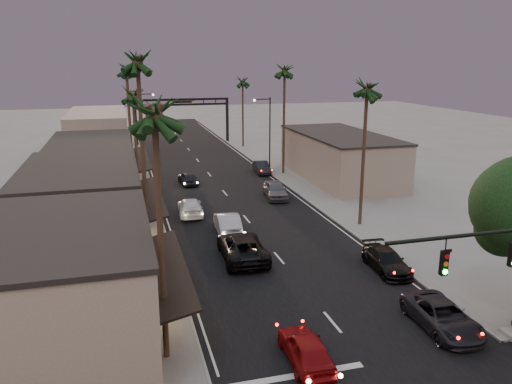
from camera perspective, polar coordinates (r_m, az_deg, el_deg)
ground at (r=53.97m, az=-4.23°, el=0.66°), size 200.00×200.00×0.00m
road at (r=58.75m, az=-5.18°, el=1.81°), size 14.00×120.00×0.02m
sidewalk_left at (r=64.72m, az=-14.62°, el=2.65°), size 5.00×92.00×0.12m
sidewalk_right at (r=67.59m, az=1.71°, el=3.63°), size 5.00×92.00×0.12m
storefront_near at (r=25.77m, az=-21.02°, el=-10.03°), size 8.00×12.00×5.50m
storefront_mid at (r=38.92m, az=-19.22°, el=-1.54°), size 8.00×14.00×5.50m
storefront_far at (r=54.52m, az=-18.24°, el=2.79°), size 8.00×16.00×5.00m
storefront_dist at (r=77.12m, az=-17.57°, el=6.55°), size 8.00×20.00×6.00m
building_right at (r=57.70m, az=9.52°, el=3.96°), size 8.00×18.00×5.00m
arch at (r=82.35m, az=-8.43°, el=9.33°), size 15.20×0.40×7.27m
streetlight_right at (r=59.38m, az=1.34°, el=7.23°), size 2.13×0.30×9.00m
streetlight_left at (r=69.89m, az=-12.87°, el=8.01°), size 2.13×0.30×9.00m
palm_la at (r=20.50m, az=-11.60°, el=9.76°), size 3.20×3.20×13.20m
palm_lb at (r=33.42m, az=-13.43°, el=14.83°), size 3.20×3.20×15.20m
palm_lc at (r=47.48m, az=-13.92°, el=11.15°), size 3.20×3.20×12.20m
palm_ld at (r=66.41m, az=-14.58°, el=13.71°), size 3.20×3.20×14.20m
palm_ra at (r=40.01m, az=12.62°, el=12.02°), size 3.20×3.20×13.20m
palm_rb at (r=58.43m, az=3.30°, el=14.06°), size 3.20×3.20×14.20m
palm_rc at (r=77.69m, az=-1.54°, el=12.81°), size 3.20×3.20×12.20m
palm_far at (r=89.42m, az=-14.67°, el=13.24°), size 3.20×3.20×13.20m
oncoming_red at (r=23.37m, az=5.71°, el=-17.38°), size 1.84×4.28×1.44m
oncoming_pickup at (r=34.14m, az=-1.58°, el=-6.29°), size 3.15×6.32×1.72m
oncoming_silver at (r=39.24m, az=-3.30°, el=-3.55°), size 2.05×5.01×1.62m
oncoming_white at (r=44.10m, az=-7.54°, el=-1.69°), size 2.35×5.11×1.45m
oncoming_dgrey at (r=54.98m, az=-7.76°, el=1.58°), size 2.07×4.26×1.40m
curbside_near at (r=27.48m, az=20.51°, el=-13.12°), size 2.60×5.20×1.41m
curbside_black at (r=33.45m, az=14.67°, el=-7.57°), size 2.23×4.84×1.37m
curbside_grey at (r=49.06m, az=2.23°, el=0.26°), size 2.60×5.15×1.68m
curbside_far at (r=59.97m, az=0.65°, el=2.83°), size 1.79×4.40×1.42m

